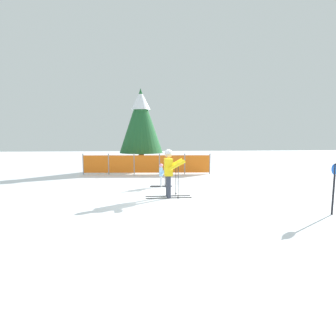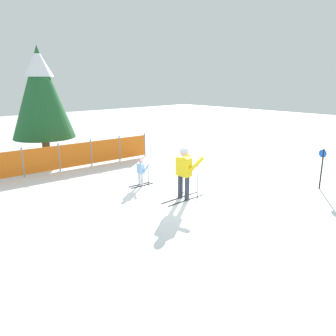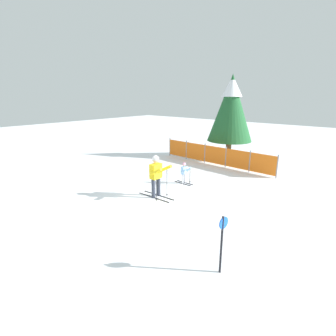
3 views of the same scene
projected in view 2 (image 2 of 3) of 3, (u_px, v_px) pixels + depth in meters
name	position (u px, v px, depth m)	size (l,w,h in m)	color
ground_plane	(185.00, 199.00, 10.31)	(60.00, 60.00, 0.00)	white
skier_adult	(184.00, 168.00, 10.04)	(1.58, 0.70, 1.67)	black
skier_child	(141.00, 170.00, 11.48)	(0.92, 0.50, 0.98)	black
safety_fence	(76.00, 155.00, 13.73)	(7.11, 0.50, 1.16)	gray
conifer_far	(41.00, 91.00, 14.45)	(2.74, 2.74, 5.09)	#4C3823
trail_marker	(322.00, 164.00, 11.08)	(0.07, 0.28, 1.39)	black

